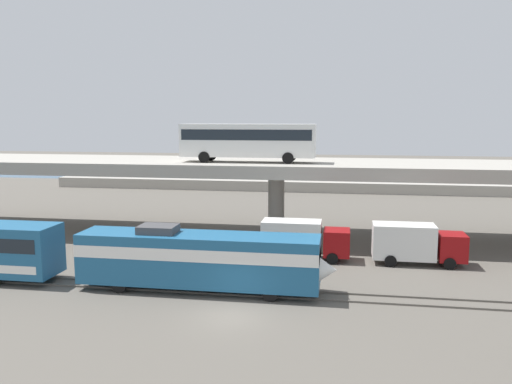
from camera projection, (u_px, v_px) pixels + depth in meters
ground_plane at (231, 316)px, 29.36m from camera, size 260.00×260.00×0.00m
rail_strip_near at (242, 295)px, 32.57m from camera, size 110.00×0.12×0.12m
rail_strip_far at (246, 288)px, 33.94m from camera, size 110.00×0.12×0.12m
train_locomotive at (210, 258)px, 33.31m from camera, size 16.53×3.04×4.18m
highway_overpass at (276, 169)px, 47.99m from camera, size 96.00×10.51×7.06m
transit_bus_on_overpass at (248, 139)px, 46.60m from camera, size 12.00×2.68×3.40m
service_truck_west at (415, 243)px, 39.56m from camera, size 6.80×2.46×3.04m
service_truck_east at (303, 239)px, 40.94m from camera, size 6.80×2.46×3.04m
pier_parking_lot at (304, 183)px, 82.97m from camera, size 77.33×11.67×1.54m
parked_car_1 at (200, 173)px, 83.33m from camera, size 4.33×1.89×1.50m
parked_car_2 at (448, 176)px, 78.65m from camera, size 4.22×1.84×1.50m
parked_car_3 at (450, 174)px, 80.80m from camera, size 4.21×1.84×1.50m
parked_car_4 at (418, 174)px, 81.98m from camera, size 4.18×1.86×1.50m
parked_car_5 at (110, 171)px, 85.95m from camera, size 4.34×1.98×1.50m
parked_car_6 at (273, 174)px, 81.76m from camera, size 4.66×1.94×1.50m
parked_car_7 at (160, 169)px, 88.71m from camera, size 4.01×1.84×1.50m
harbor_water at (312, 173)px, 105.54m from camera, size 140.00×36.00×0.01m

